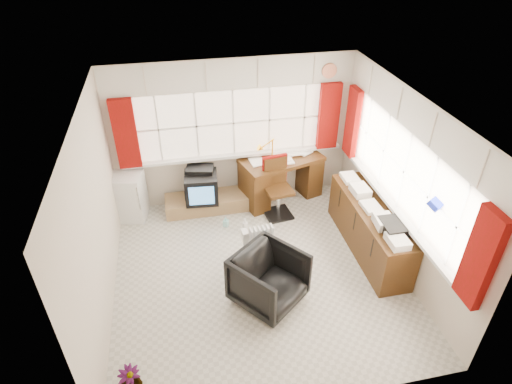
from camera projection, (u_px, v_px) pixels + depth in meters
ground at (258, 273)px, 6.14m from camera, size 4.00×4.00×0.00m
room_walls at (259, 185)px, 5.30m from camera, size 4.00×4.00×4.00m
window_back at (235, 151)px, 7.19m from camera, size 3.70×0.12×3.60m
window_right at (395, 203)px, 5.94m from camera, size 0.12×3.70×3.60m
curtains at (308, 147)px, 6.24m from camera, size 3.83×3.83×1.15m
overhead_cabinets at (314, 93)px, 5.85m from camera, size 3.98×3.98×0.48m
desk at (281, 176)px, 7.48m from camera, size 1.53×1.06×0.84m
desk_lamp at (272, 144)px, 7.09m from camera, size 0.15×0.12×0.41m
task_chair at (276, 184)px, 7.07m from camera, size 0.49×0.51×1.04m
office_chair at (269, 279)px, 5.51m from camera, size 1.15×1.15×0.75m
radiator at (259, 248)px, 6.21m from camera, size 0.43×0.21×0.62m
credenza at (369, 227)px, 6.37m from camera, size 0.50×2.00×0.85m
file_tray at (393, 227)px, 5.71m from camera, size 0.31×0.40×0.13m
tv_bench at (207, 203)px, 7.37m from camera, size 1.40×0.50×0.25m
crt_tv at (202, 188)px, 7.10m from camera, size 0.58×0.55×0.48m
hifi_stack at (201, 182)px, 7.19m from camera, size 0.59×0.44×0.56m
mini_fridge at (130, 196)px, 7.04m from camera, size 0.56×0.57×0.81m
spray_bottle_a at (245, 225)px, 6.83m from camera, size 0.10×0.10×0.26m
spray_bottle_b at (226, 222)px, 6.99m from camera, size 0.11×0.11×0.17m
flower_vase at (130, 383)px, 4.49m from camera, size 0.30×0.30×0.43m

